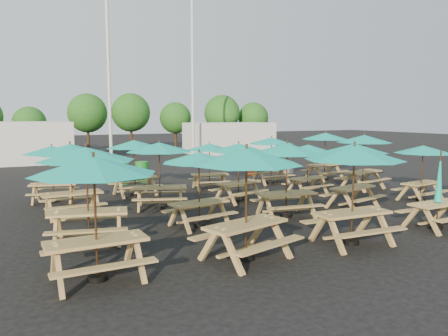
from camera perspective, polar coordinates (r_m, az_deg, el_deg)
name	(u,v)px	position (r m, az deg, el deg)	size (l,w,h in m)	color
ground	(241,201)	(16.65, 2.27, -4.32)	(120.00, 120.00, 0.00)	black
picnic_unit_0	(94,172)	(8.74, -16.64, -0.48)	(2.53, 2.53, 2.48)	tan
picnic_unit_1	(86,159)	(11.45, -17.57, 1.17)	(2.91, 2.91, 2.48)	tan
picnic_unit_2	(70,153)	(14.65, -19.44, 1.91)	(2.46, 2.46, 2.37)	tan
picnic_unit_3	(52,153)	(17.38, -21.58, 1.88)	(2.55, 2.55, 2.13)	tan
picnic_unit_4	(246,162)	(9.62, 2.95, 0.82)	(3.12, 3.12, 2.55)	tan
picnic_unit_5	(199,161)	(12.59, -3.29, 0.92)	(2.51, 2.51, 2.21)	tan
picnic_unit_6	(159,150)	(15.19, -8.46, 2.30)	(2.91, 2.91, 2.34)	tan
picnic_unit_7	(134,147)	(17.94, -11.66, 2.74)	(2.46, 2.46, 2.27)	tan
picnic_unit_8	(354,158)	(11.27, 16.63, 1.27)	(2.55, 2.55, 2.51)	tan
picnic_unit_9	(287,152)	(13.90, 8.23, 2.06)	(2.65, 2.65, 2.39)	tan
picnic_unit_10	(239,150)	(16.32, 1.93, 2.32)	(2.67, 2.67, 2.22)	tan
picnic_unit_11	(209,149)	(19.12, -1.91, 2.51)	(2.25, 2.25, 2.03)	tan
picnic_unit_12	(438,197)	(13.93, 26.20, -3.38)	(1.82, 1.61, 2.26)	tan
picnic_unit_13	(354,151)	(15.74, 16.66, 2.10)	(2.74, 2.74, 2.29)	tan
picnic_unit_14	(308,151)	(18.19, 10.94, 2.25)	(2.30, 2.30, 2.06)	tan
picnic_unit_15	(271,143)	(20.77, 6.21, 3.28)	(2.24, 2.24, 2.22)	tan
picnic_unit_17	(423,152)	(18.04, 24.55, 1.90)	(2.36, 2.36, 2.13)	tan
picnic_unit_18	(364,141)	(20.02, 17.83, 3.32)	(2.83, 2.83, 2.41)	tan
picnic_unit_19	(325,138)	(22.38, 13.09, 3.79)	(2.73, 2.73, 2.39)	tan
waste_bin_0	(122,173)	(21.22, -13.16, -0.69)	(0.62, 0.62, 1.00)	#188527
waste_bin_1	(142,172)	(21.59, -10.68, -0.50)	(0.62, 0.62, 1.00)	#188527
waste_bin_2	(252,166)	(23.77, 3.69, 0.28)	(0.62, 0.62, 1.00)	#C83A0B
waste_bin_3	(288,164)	(24.92, 8.40, 0.53)	(0.62, 0.62, 1.00)	gray
mast_0	(109,71)	(29.09, -14.83, 12.14)	(0.20, 0.20, 12.00)	silver
mast_1	(193,77)	(32.87, -4.12, 11.72)	(0.20, 0.20, 12.00)	silver
event_tent_0	(7,143)	(32.43, -26.44, 2.94)	(8.00, 4.00, 2.80)	silver
event_tent_1	(229,138)	(37.39, 0.64, 3.95)	(7.00, 4.00, 2.60)	silver
tree_2	(29,123)	(38.06, -24.07, 5.40)	(2.59, 2.59, 3.93)	#382314
tree_3	(87,113)	(39.55, -17.41, 6.85)	(3.36, 3.36, 5.09)	#382314
tree_4	(131,113)	(39.82, -12.08, 7.09)	(3.41, 3.41, 5.17)	#382314
tree_5	(175,118)	(41.48, -6.36, 6.51)	(2.94, 2.94, 4.45)	#382314
tree_6	(222,113)	(41.38, -0.25, 7.18)	(3.38, 3.38, 5.13)	#382314
tree_7	(253,118)	(42.99, 3.83, 6.58)	(2.95, 2.95, 4.48)	#382314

